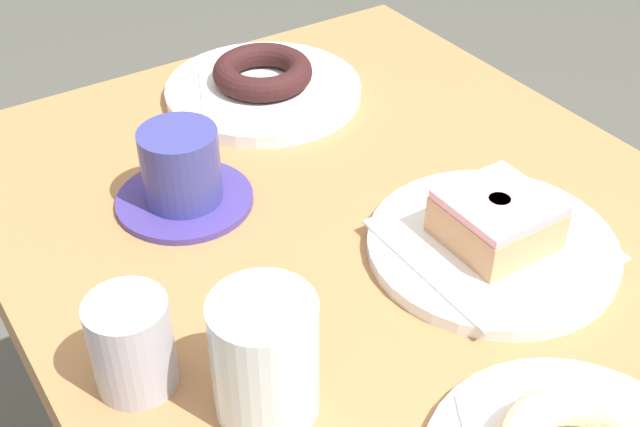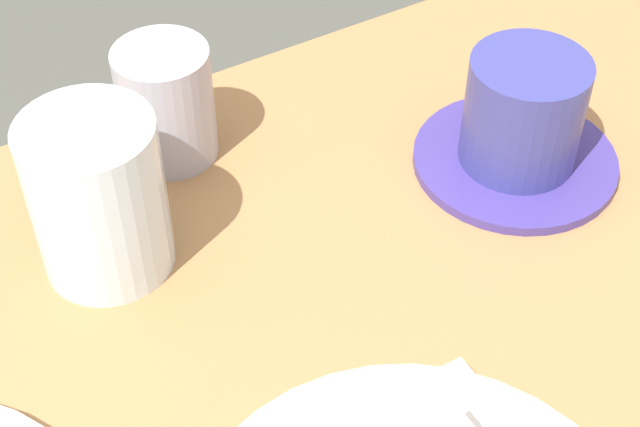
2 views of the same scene
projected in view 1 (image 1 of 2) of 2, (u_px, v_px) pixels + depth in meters
The scene contains 10 objects.
table at pixel (421, 354), 0.80m from camera, with size 1.03×0.66×0.73m.
plate_chocolate_ring at pixel (264, 91), 1.01m from camera, with size 0.24×0.24×0.02m, color white.
napkin_chocolate_ring at pixel (263, 84), 1.00m from camera, with size 0.15×0.15×0.00m, color white.
donut_chocolate_ring at pixel (263, 72), 0.99m from camera, with size 0.12×0.12×0.03m, color #321717.
plate_glazed_square at pixel (493, 248), 0.77m from camera, with size 0.23×0.23×0.01m, color white.
napkin_glazed_square at pixel (494, 241), 0.77m from camera, with size 0.17×0.17×0.00m, color white.
donut_glazed_square at pixel (498, 220), 0.75m from camera, with size 0.09×0.09×0.05m.
water_glass at pixel (265, 358), 0.60m from camera, with size 0.08×0.08×0.10m, color silver.
coffee_cup at pixel (181, 172), 0.81m from camera, with size 0.14×0.14×0.08m.
sugar_jar at pixel (132, 344), 0.63m from camera, with size 0.06×0.06×0.08m, color #ADADBB.
Camera 1 is at (-0.41, 0.38, 1.23)m, focal length 46.39 mm.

